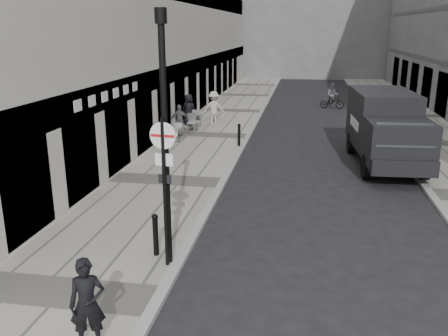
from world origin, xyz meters
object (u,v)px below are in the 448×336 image
Objects in this scene: lamppost at (165,130)px; cyclist at (332,99)px; sign_post at (164,173)px; panel_van at (386,125)px; walking_man at (87,304)px.

lamppost is 3.21× the size of cyclist.
panel_van is (6.19, 10.03, -0.69)m from sign_post.
lamppost is at bearing -98.28° from cyclist.
panel_van is at bearing 43.20° from walking_man.
cyclist is (4.83, 23.87, -2.56)m from lamppost.
walking_man is 3.97m from lamppost.
sign_post is (0.47, 3.04, 1.38)m from walking_man.
lamppost is (-0.00, 0.16, 0.93)m from sign_post.
cyclist is at bearing 59.11° from walking_man.
cyclist is at bearing 84.70° from sign_post.
cyclist is at bearing 78.55° from lamppost.
panel_van reaches higher than cyclist.
walking_man is 0.48× the size of sign_post.
panel_van is 14.10m from cyclist.
lamppost reaches higher than walking_man.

